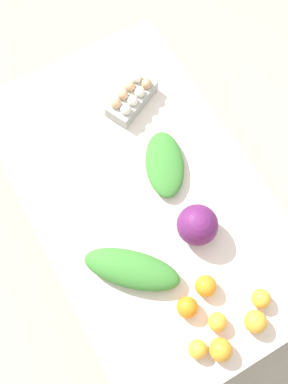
{
  "coord_description": "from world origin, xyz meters",
  "views": [
    {
      "loc": [
        -0.47,
        0.27,
        2.36
      ],
      "look_at": [
        0.0,
        0.0,
        0.78
      ],
      "focal_mm": 40.0,
      "sensor_mm": 36.0,
      "label": 1
    }
  ],
  "objects_px": {
    "orange_0": "(217,322)",
    "cabbage_purple": "(197,225)",
    "orange_3": "(221,350)",
    "orange_6": "(197,349)",
    "greens_bunch_chard": "(165,164)",
    "greens_bunch_kale": "(132,269)",
    "orange_5": "(261,299)",
    "orange_1": "(187,307)",
    "egg_carton": "(132,97)",
    "orange_2": "(256,322)",
    "orange_4": "(206,286)"
  },
  "relations": [
    {
      "from": "greens_bunch_kale",
      "to": "orange_2",
      "type": "xyz_separation_m",
      "value": [
        -0.37,
        -0.29,
        -0.0
      ]
    },
    {
      "from": "greens_bunch_chard",
      "to": "orange_2",
      "type": "relative_size",
      "value": 3.5
    },
    {
      "from": "orange_5",
      "to": "orange_6",
      "type": "distance_m",
      "value": 0.29
    },
    {
      "from": "orange_4",
      "to": "orange_1",
      "type": "bearing_deg",
      "value": 107.55
    },
    {
      "from": "orange_0",
      "to": "orange_2",
      "type": "distance_m",
      "value": 0.13
    },
    {
      "from": "egg_carton",
      "to": "orange_6",
      "type": "xyz_separation_m",
      "value": [
        -0.97,
        0.28,
        -0.01
      ]
    },
    {
      "from": "orange_2",
      "to": "orange_6",
      "type": "height_order",
      "value": "orange_2"
    },
    {
      "from": "cabbage_purple",
      "to": "orange_3",
      "type": "distance_m",
      "value": 0.44
    },
    {
      "from": "cabbage_purple",
      "to": "orange_1",
      "type": "bearing_deg",
      "value": 142.0
    },
    {
      "from": "greens_bunch_chard",
      "to": "greens_bunch_kale",
      "type": "distance_m",
      "value": 0.44
    },
    {
      "from": "greens_bunch_chard",
      "to": "greens_bunch_kale",
      "type": "height_order",
      "value": "greens_bunch_kale"
    },
    {
      "from": "orange_0",
      "to": "orange_3",
      "type": "distance_m",
      "value": 0.09
    },
    {
      "from": "orange_0",
      "to": "orange_3",
      "type": "relative_size",
      "value": 0.84
    },
    {
      "from": "greens_bunch_chard",
      "to": "orange_6",
      "type": "bearing_deg",
      "value": 158.81
    },
    {
      "from": "egg_carton",
      "to": "orange_5",
      "type": "relative_size",
      "value": 3.66
    },
    {
      "from": "cabbage_purple",
      "to": "orange_5",
      "type": "distance_m",
      "value": 0.34
    },
    {
      "from": "cabbage_purple",
      "to": "orange_5",
      "type": "xyz_separation_m",
      "value": [
        -0.33,
        -0.06,
        -0.04
      ]
    },
    {
      "from": "cabbage_purple",
      "to": "orange_0",
      "type": "height_order",
      "value": "cabbage_purple"
    },
    {
      "from": "greens_bunch_kale",
      "to": "orange_3",
      "type": "relative_size",
      "value": 4.42
    },
    {
      "from": "orange_5",
      "to": "orange_6",
      "type": "bearing_deg",
      "value": 96.5
    },
    {
      "from": "orange_3",
      "to": "orange_6",
      "type": "relative_size",
      "value": 1.21
    },
    {
      "from": "orange_1",
      "to": "orange_6",
      "type": "xyz_separation_m",
      "value": [
        -0.14,
        0.04,
        -0.01
      ]
    },
    {
      "from": "orange_4",
      "to": "orange_6",
      "type": "xyz_separation_m",
      "value": [
        -0.17,
        0.14,
        -0.01
      ]
    },
    {
      "from": "greens_bunch_kale",
      "to": "orange_5",
      "type": "distance_m",
      "value": 0.47
    },
    {
      "from": "orange_1",
      "to": "orange_3",
      "type": "bearing_deg",
      "value": -171.76
    },
    {
      "from": "egg_carton",
      "to": "orange_5",
      "type": "bearing_deg",
      "value": -115.31
    },
    {
      "from": "orange_0",
      "to": "cabbage_purple",
      "type": "bearing_deg",
      "value": -19.35
    },
    {
      "from": "egg_carton",
      "to": "orange_2",
      "type": "distance_m",
      "value": 1.0
    },
    {
      "from": "orange_3",
      "to": "orange_6",
      "type": "height_order",
      "value": "orange_3"
    },
    {
      "from": "egg_carton",
      "to": "orange_1",
      "type": "bearing_deg",
      "value": -131.56
    },
    {
      "from": "orange_2",
      "to": "greens_bunch_kale",
      "type": "bearing_deg",
      "value": 37.65
    },
    {
      "from": "egg_carton",
      "to": "orange_1",
      "type": "height_order",
      "value": "egg_carton"
    },
    {
      "from": "greens_bunch_kale",
      "to": "orange_0",
      "type": "bearing_deg",
      "value": -150.78
    },
    {
      "from": "cabbage_purple",
      "to": "orange_1",
      "type": "height_order",
      "value": "cabbage_purple"
    },
    {
      "from": "orange_0",
      "to": "egg_carton",
      "type": "bearing_deg",
      "value": -10.59
    },
    {
      "from": "orange_0",
      "to": "orange_1",
      "type": "height_order",
      "value": "orange_1"
    },
    {
      "from": "greens_bunch_kale",
      "to": "orange_6",
      "type": "distance_m",
      "value": 0.35
    },
    {
      "from": "orange_3",
      "to": "orange_5",
      "type": "height_order",
      "value": "orange_3"
    },
    {
      "from": "orange_1",
      "to": "orange_5",
      "type": "distance_m",
      "value": 0.27
    },
    {
      "from": "orange_4",
      "to": "orange_5",
      "type": "bearing_deg",
      "value": -132.14
    },
    {
      "from": "orange_0",
      "to": "orange_3",
      "type": "height_order",
      "value": "orange_3"
    },
    {
      "from": "orange_3",
      "to": "orange_6",
      "type": "distance_m",
      "value": 0.08
    },
    {
      "from": "orange_2",
      "to": "orange_6",
      "type": "bearing_deg",
      "value": 84.16
    },
    {
      "from": "orange_0",
      "to": "orange_5",
      "type": "height_order",
      "value": "orange_5"
    },
    {
      "from": "cabbage_purple",
      "to": "orange_1",
      "type": "xyz_separation_m",
      "value": [
        -0.23,
        0.18,
        -0.04
      ]
    },
    {
      "from": "orange_4",
      "to": "orange_6",
      "type": "relative_size",
      "value": 1.18
    },
    {
      "from": "cabbage_purple",
      "to": "greens_bunch_chard",
      "type": "height_order",
      "value": "cabbage_purple"
    },
    {
      "from": "greens_bunch_chard",
      "to": "orange_5",
      "type": "bearing_deg",
      "value": -176.8
    },
    {
      "from": "orange_1",
      "to": "orange_2",
      "type": "xyz_separation_m",
      "value": [
        -0.16,
        -0.18,
        0.0
      ]
    },
    {
      "from": "orange_0",
      "to": "orange_2",
      "type": "bearing_deg",
      "value": -119.36
    }
  ]
}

